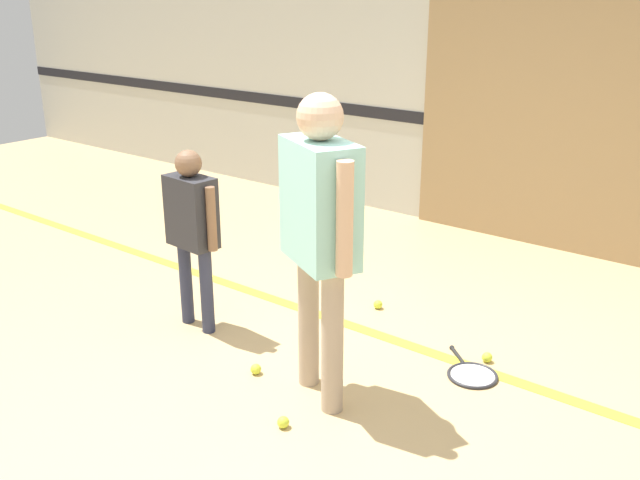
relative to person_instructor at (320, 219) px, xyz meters
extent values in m
plane|color=tan|center=(-0.05, 0.12, -1.09)|extent=(16.00, 16.00, 0.00)
cube|color=beige|center=(-0.05, 3.33, 0.51)|extent=(16.00, 0.06, 3.20)
cube|color=black|center=(-0.05, 3.30, -0.06)|extent=(16.00, 0.01, 0.12)
cube|color=#9E7F56|center=(0.14, 3.27, 0.05)|extent=(2.76, 0.05, 2.27)
cube|color=yellow|center=(-0.05, 0.85, -1.08)|extent=(14.40, 0.10, 0.01)
cylinder|color=tan|center=(-0.14, 0.07, -0.67)|extent=(0.12, 0.12, 0.84)
cylinder|color=tan|center=(0.14, -0.07, -0.67)|extent=(0.12, 0.12, 0.84)
cube|color=#99D8D1|center=(0.00, 0.00, 0.09)|extent=(0.56, 0.47, 0.67)
sphere|color=#DBAD89|center=(0.00, 0.00, 0.55)|extent=(0.25, 0.25, 0.25)
cylinder|color=#DBAD89|center=(-0.26, 0.13, 0.08)|extent=(0.09, 0.09, 0.60)
cylinder|color=#DBAD89|center=(0.26, -0.13, 0.08)|extent=(0.09, 0.09, 0.60)
cylinder|color=#2D334C|center=(-1.34, 0.19, -0.78)|extent=(0.09, 0.09, 0.61)
cylinder|color=#2D334C|center=(-1.11, 0.17, -0.78)|extent=(0.09, 0.09, 0.61)
cube|color=#2D2D33|center=(-1.23, 0.18, -0.24)|extent=(0.37, 0.22, 0.48)
sphere|color=brown|center=(-1.23, 0.18, 0.09)|extent=(0.18, 0.18, 0.18)
cylinder|color=brown|center=(-1.43, 0.20, -0.25)|extent=(0.06, 0.06, 0.43)
cylinder|color=brown|center=(-1.02, 0.16, -0.25)|extent=(0.06, 0.06, 0.43)
torus|color=#28282D|center=(0.61, 0.74, -1.08)|extent=(0.44, 0.44, 0.02)
cylinder|color=silver|center=(0.61, 0.74, -1.08)|extent=(0.27, 0.27, 0.01)
cylinder|color=black|center=(0.43, 0.91, -1.08)|extent=(0.17, 0.16, 0.02)
sphere|color=black|center=(0.35, 0.98, -1.08)|extent=(0.03, 0.03, 0.03)
sphere|color=#CCE038|center=(0.04, -0.38, -1.05)|extent=(0.07, 0.07, 0.07)
sphere|color=#CCE038|center=(0.60, 0.96, -1.05)|extent=(0.07, 0.07, 0.07)
sphere|color=#CCE038|center=(-0.46, -0.05, -1.05)|extent=(0.07, 0.07, 0.07)
sphere|color=#CCE038|center=(-0.39, 1.20, -1.05)|extent=(0.07, 0.07, 0.07)
camera|label=1|loc=(2.22, -2.86, 1.18)|focal=40.00mm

